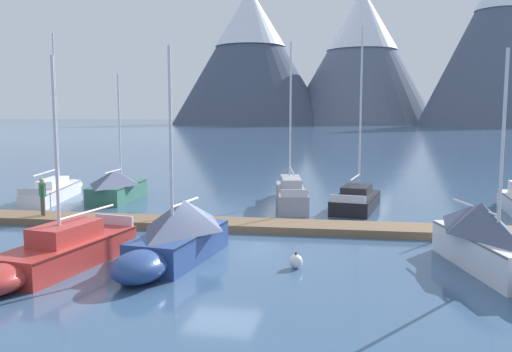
# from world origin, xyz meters

# --- Properties ---
(ground_plane) EXTENTS (700.00, 700.00, 0.00)m
(ground_plane) POSITION_xyz_m (0.00, 0.00, 0.00)
(ground_plane) COLOR #38567A
(mountain_west_summit) EXTENTS (67.60, 67.60, 57.10)m
(mountain_west_summit) POSITION_xyz_m (-43.48, 210.75, 29.81)
(mountain_west_summit) COLOR #424C60
(mountain_west_summit) RESTS_ON ground
(mountain_central_massif) EXTENTS (64.73, 64.73, 57.07)m
(mountain_central_massif) POSITION_xyz_m (3.45, 221.33, 29.94)
(mountain_central_massif) COLOR slate
(mountain_central_massif) RESTS_ON ground
(mountain_shoulder_ridge) EXTENTS (56.84, 56.84, 60.44)m
(mountain_shoulder_ridge) POSITION_xyz_m (52.55, 191.60, 30.91)
(mountain_shoulder_ridge) COLOR #4C566B
(mountain_shoulder_ridge) RESTS_ON ground
(dock) EXTENTS (27.86, 3.00, 0.30)m
(dock) POSITION_xyz_m (0.00, 4.00, 0.15)
(dock) COLOR brown
(dock) RESTS_ON ground
(sailboat_nearest_berth) EXTENTS (2.90, 7.73, 9.24)m
(sailboat_nearest_berth) POSITION_xyz_m (-12.21, 9.45, 0.52)
(sailboat_nearest_berth) COLOR silver
(sailboat_nearest_berth) RESTS_ON ground
(sailboat_second_berth) EXTENTS (2.29, 6.01, 6.98)m
(sailboat_second_berth) POSITION_xyz_m (-8.64, 10.04, 0.79)
(sailboat_second_berth) COLOR #336B56
(sailboat_second_berth) RESTS_ON ground
(sailboat_mid_dock_port) EXTENTS (2.51, 6.70, 6.56)m
(sailboat_mid_dock_port) POSITION_xyz_m (-4.48, -3.02, 0.54)
(sailboat_mid_dock_port) COLOR #B2332D
(sailboat_mid_dock_port) RESTS_ON ground
(sailboat_mid_dock_starboard) EXTENTS (2.40, 6.03, 6.92)m
(sailboat_mid_dock_starboard) POSITION_xyz_m (-1.20, -1.34, 0.89)
(sailboat_mid_dock_starboard) COLOR navy
(sailboat_mid_dock_starboard) RESTS_ON ground
(sailboat_far_berth) EXTENTS (2.65, 7.53, 8.52)m
(sailboat_far_berth) POSITION_xyz_m (1.01, 10.27, 0.62)
(sailboat_far_berth) COLOR #93939E
(sailboat_far_berth) RESTS_ON ground
(sailboat_outer_slip) EXTENTS (2.55, 5.97, 9.18)m
(sailboat_outer_slip) POSITION_xyz_m (4.52, 9.87, 0.50)
(sailboat_outer_slip) COLOR black
(sailboat_outer_slip) RESTS_ON ground
(sailboat_end_of_dock) EXTENTS (2.95, 6.46, 6.69)m
(sailboat_end_of_dock) POSITION_xyz_m (8.59, -0.60, 0.95)
(sailboat_end_of_dock) COLOR white
(sailboat_end_of_dock) RESTS_ON ground
(person_on_dock) EXTENTS (0.44, 0.44, 1.69)m
(person_on_dock) POSITION_xyz_m (-9.19, 3.55, 1.26)
(person_on_dock) COLOR brown
(person_on_dock) RESTS_ON dock
(mooring_buoy_channel_marker) EXTENTS (0.43, 0.43, 0.51)m
(mooring_buoy_channel_marker) POSITION_xyz_m (2.74, -1.33, 0.22)
(mooring_buoy_channel_marker) COLOR white
(mooring_buoy_channel_marker) RESTS_ON ground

